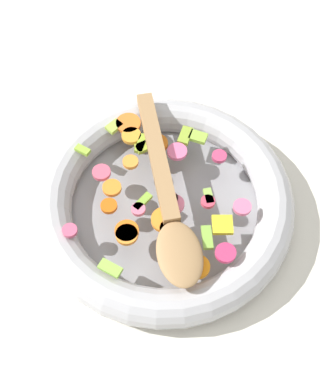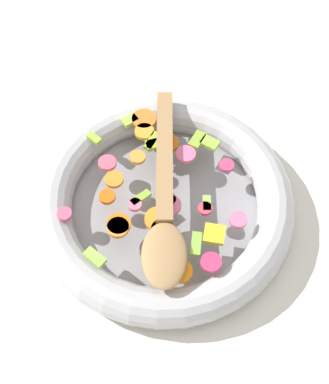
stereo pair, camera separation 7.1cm
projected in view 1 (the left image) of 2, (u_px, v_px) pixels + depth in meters
name	position (u px, v px, depth m)	size (l,w,h in m)	color
ground_plane	(164.00, 211.00, 0.75)	(4.00, 4.00, 0.00)	silver
skillet	(164.00, 203.00, 0.73)	(0.35, 0.35, 0.05)	gray
chopped_vegetables	(158.00, 193.00, 0.70)	(0.28, 0.25, 0.01)	orange
wooden_spoon	(168.00, 203.00, 0.68)	(0.30, 0.14, 0.01)	#A87F51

